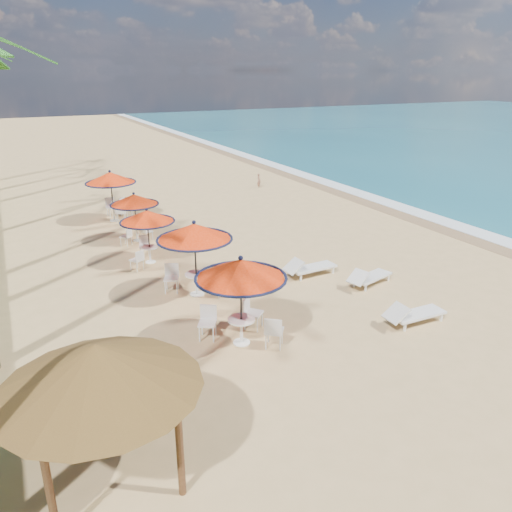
{
  "coord_description": "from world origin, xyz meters",
  "views": [
    {
      "loc": [
        -9.95,
        -10.94,
        7.13
      ],
      "look_at": [
        -2.81,
        3.28,
        1.2
      ],
      "focal_mm": 35.0,
      "sensor_mm": 36.0,
      "label": 1
    }
  ],
  "objects_px": {
    "lounger_near": "(413,314)",
    "palapa": "(98,367)",
    "lounger_far": "(309,267)",
    "station_0": "(241,279)",
    "lounger_mid": "(369,277)",
    "station_1": "(195,239)",
    "station_2": "(146,221)",
    "station_4": "(112,184)",
    "station_3": "(134,206)"
  },
  "relations": [
    {
      "from": "lounger_near",
      "to": "palapa",
      "type": "height_order",
      "value": "palapa"
    },
    {
      "from": "station_0",
      "to": "station_2",
      "type": "bearing_deg",
      "value": 95.1
    },
    {
      "from": "station_0",
      "to": "station_3",
      "type": "bearing_deg",
      "value": 92.32
    },
    {
      "from": "lounger_near",
      "to": "lounger_mid",
      "type": "height_order",
      "value": "lounger_near"
    },
    {
      "from": "lounger_near",
      "to": "lounger_far",
      "type": "height_order",
      "value": "lounger_far"
    },
    {
      "from": "station_1",
      "to": "lounger_near",
      "type": "relative_size",
      "value": 1.3
    },
    {
      "from": "station_1",
      "to": "station_2",
      "type": "bearing_deg",
      "value": 99.71
    },
    {
      "from": "station_2",
      "to": "station_4",
      "type": "relative_size",
      "value": 0.86
    },
    {
      "from": "station_3",
      "to": "lounger_near",
      "type": "height_order",
      "value": "station_3"
    },
    {
      "from": "station_4",
      "to": "palapa",
      "type": "height_order",
      "value": "palapa"
    },
    {
      "from": "station_2",
      "to": "lounger_mid",
      "type": "bearing_deg",
      "value": -42.15
    },
    {
      "from": "station_1",
      "to": "palapa",
      "type": "distance_m",
      "value": 8.06
    },
    {
      "from": "lounger_mid",
      "to": "station_4",
      "type": "bearing_deg",
      "value": 101.75
    },
    {
      "from": "station_0",
      "to": "lounger_far",
      "type": "height_order",
      "value": "station_0"
    },
    {
      "from": "station_1",
      "to": "lounger_mid",
      "type": "height_order",
      "value": "station_1"
    },
    {
      "from": "station_1",
      "to": "lounger_mid",
      "type": "bearing_deg",
      "value": -19.42
    },
    {
      "from": "lounger_far",
      "to": "lounger_mid",
      "type": "bearing_deg",
      "value": -52.43
    },
    {
      "from": "station_0",
      "to": "station_3",
      "type": "height_order",
      "value": "station_0"
    },
    {
      "from": "lounger_near",
      "to": "station_1",
      "type": "bearing_deg",
      "value": 136.93
    },
    {
      "from": "station_0",
      "to": "station_1",
      "type": "distance_m",
      "value": 3.56
    },
    {
      "from": "lounger_far",
      "to": "palapa",
      "type": "xyz_separation_m",
      "value": [
        -8.5,
        -6.53,
        1.99
      ]
    },
    {
      "from": "station_3",
      "to": "lounger_mid",
      "type": "distance_m",
      "value": 10.58
    },
    {
      "from": "station_4",
      "to": "station_1",
      "type": "bearing_deg",
      "value": -86.79
    },
    {
      "from": "station_1",
      "to": "lounger_near",
      "type": "xyz_separation_m",
      "value": [
        5.02,
        -4.87,
        -1.66
      ]
    },
    {
      "from": "station_4",
      "to": "lounger_mid",
      "type": "distance_m",
      "value": 13.88
    },
    {
      "from": "station_2",
      "to": "station_3",
      "type": "relative_size",
      "value": 1.0
    },
    {
      "from": "lounger_near",
      "to": "lounger_mid",
      "type": "xyz_separation_m",
      "value": [
        0.65,
        2.87,
        -0.01
      ]
    },
    {
      "from": "lounger_far",
      "to": "palapa",
      "type": "bearing_deg",
      "value": -145.0
    },
    {
      "from": "station_0",
      "to": "lounger_far",
      "type": "bearing_deg",
      "value": 37.51
    },
    {
      "from": "station_3",
      "to": "station_4",
      "type": "height_order",
      "value": "station_4"
    },
    {
      "from": "station_4",
      "to": "lounger_mid",
      "type": "relative_size",
      "value": 1.28
    },
    {
      "from": "station_0",
      "to": "station_4",
      "type": "relative_size",
      "value": 1.01
    },
    {
      "from": "station_2",
      "to": "station_4",
      "type": "distance_m",
      "value": 6.6
    },
    {
      "from": "station_2",
      "to": "palapa",
      "type": "height_order",
      "value": "palapa"
    },
    {
      "from": "station_2",
      "to": "lounger_near",
      "type": "xyz_separation_m",
      "value": [
        5.65,
        -8.57,
        -1.35
      ]
    },
    {
      "from": "lounger_mid",
      "to": "station_2",
      "type": "bearing_deg",
      "value": 122.69
    },
    {
      "from": "station_0",
      "to": "lounger_mid",
      "type": "bearing_deg",
      "value": 15.42
    },
    {
      "from": "lounger_near",
      "to": "palapa",
      "type": "relative_size",
      "value": 0.55
    },
    {
      "from": "station_2",
      "to": "lounger_mid",
      "type": "xyz_separation_m",
      "value": [
        6.3,
        -5.7,
        -1.37
      ]
    },
    {
      "from": "station_0",
      "to": "palapa",
      "type": "distance_m",
      "value": 5.41
    },
    {
      "from": "station_2",
      "to": "lounger_near",
      "type": "relative_size",
      "value": 1.1
    },
    {
      "from": "lounger_near",
      "to": "lounger_mid",
      "type": "bearing_deg",
      "value": 78.35
    },
    {
      "from": "station_1",
      "to": "lounger_mid",
      "type": "relative_size",
      "value": 1.3
    },
    {
      "from": "station_3",
      "to": "station_1",
      "type": "bearing_deg",
      "value": -86.55
    },
    {
      "from": "station_0",
      "to": "lounger_far",
      "type": "distance_m",
      "value": 5.55
    },
    {
      "from": "station_2",
      "to": "station_4",
      "type": "height_order",
      "value": "station_4"
    },
    {
      "from": "lounger_near",
      "to": "lounger_mid",
      "type": "distance_m",
      "value": 2.94
    },
    {
      "from": "station_2",
      "to": "lounger_mid",
      "type": "relative_size",
      "value": 1.1
    },
    {
      "from": "station_1",
      "to": "station_4",
      "type": "bearing_deg",
      "value": 93.21
    },
    {
      "from": "lounger_mid",
      "to": "station_1",
      "type": "bearing_deg",
      "value": 145.42
    }
  ]
}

